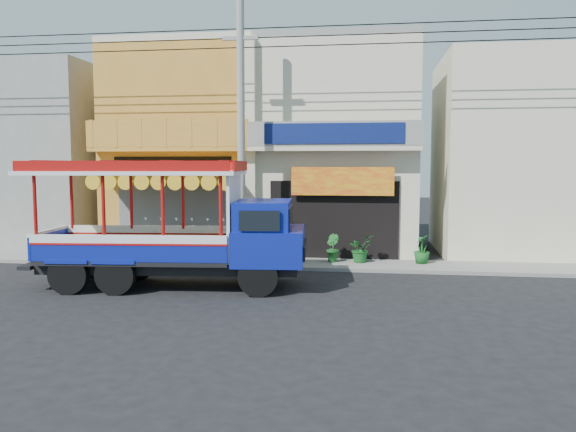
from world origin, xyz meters
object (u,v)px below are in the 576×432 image
object	(u,v)px
green_sign	(147,249)
potted_plant_a	(360,248)
potted_plant_c	(422,249)
utility_pole	(245,118)
potted_plant_b	(332,248)
songthaew_truck	(190,227)

from	to	relation	value
green_sign	potted_plant_a	size ratio (longest dim) A/B	1.01
green_sign	potted_plant_c	world-z (taller)	potted_plant_c
utility_pole	potted_plant_b	bearing A→B (deg)	17.68
utility_pole	green_sign	world-z (taller)	utility_pole
green_sign	potted_plant_a	world-z (taller)	green_sign
potted_plant_a	potted_plant_b	bearing A→B (deg)	140.61
green_sign	potted_plant_b	xyz separation A→B (m)	(6.49, 0.61, 0.08)
songthaew_truck	potted_plant_a	bearing A→B (deg)	40.84
potted_plant_a	utility_pole	bearing A→B (deg)	151.99
songthaew_truck	potted_plant_c	world-z (taller)	songthaew_truck
utility_pole	potted_plant_c	bearing A→B (deg)	9.72
potted_plant_b	potted_plant_c	world-z (taller)	potted_plant_c
potted_plant_b	songthaew_truck	bearing A→B (deg)	112.15
potted_plant_a	potted_plant_b	distance (m)	0.97
utility_pole	potted_plant_c	world-z (taller)	utility_pole
utility_pole	green_sign	bearing A→B (deg)	175.29
utility_pole	potted_plant_a	distance (m)	5.93
utility_pole	potted_plant_a	size ratio (longest dim) A/B	29.36
green_sign	potted_plant_a	xyz separation A→B (m)	(7.47, 0.65, 0.07)
potted_plant_a	potted_plant_c	distance (m)	2.08
potted_plant_a	potted_plant_c	xyz separation A→B (m)	(2.08, 0.06, 0.01)
songthaew_truck	potted_plant_b	distance (m)	5.67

